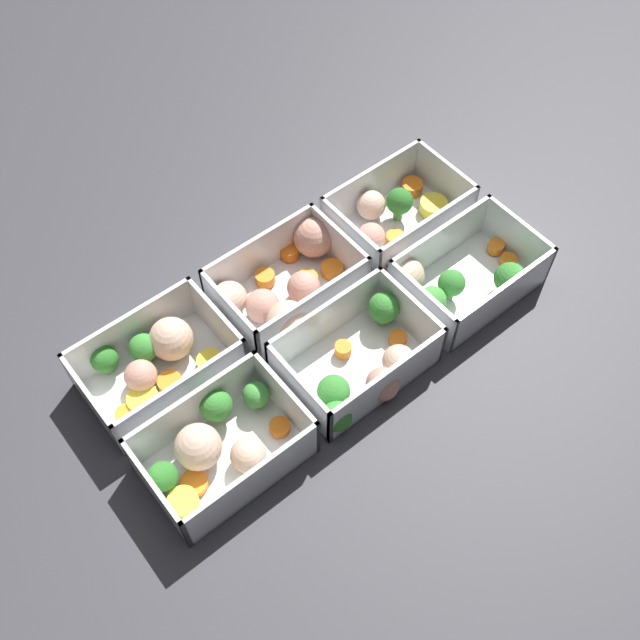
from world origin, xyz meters
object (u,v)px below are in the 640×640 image
object	(u,v)px
container_near_right	(457,278)
container_far_center	(286,285)
container_far_right	(394,214)
container_near_left	(217,446)
container_far_left	(159,362)
container_near_center	(363,362)

from	to	relation	value
container_near_right	container_far_center	bearing A→B (deg)	143.82
container_near_right	container_far_right	xyz separation A→B (m)	(0.01, 0.13, -0.00)
container_near_left	container_near_right	size ratio (longest dim) A/B	0.98
container_near_left	container_far_left	xyz separation A→B (m)	(0.01, 0.13, -0.00)
container_near_right	container_far_center	distance (m)	0.21
container_far_left	container_far_center	size ratio (longest dim) A/B	0.84
container_near_center	container_far_left	world-z (taller)	same
container_far_right	container_near_right	bearing A→B (deg)	-95.20
container_far_left	container_far_center	distance (m)	0.18
container_far_right	container_far_center	bearing A→B (deg)	-178.50
container_far_left	container_far_right	size ratio (longest dim) A/B	1.00
container_far_center	container_far_right	size ratio (longest dim) A/B	1.19
container_far_left	container_far_right	bearing A→B (deg)	-0.25
container_far_center	container_near_right	bearing A→B (deg)	-36.18
container_near_right	container_far_left	size ratio (longest dim) A/B	1.04
container_near_center	container_far_right	bearing A→B (deg)	39.08
container_far_left	container_far_right	distance (m)	0.36
container_near_left	container_far_left	size ratio (longest dim) A/B	1.02
container_near_left	container_far_left	world-z (taller)	same
container_near_left	container_near_right	distance (m)	0.35
container_far_center	container_far_right	distance (m)	0.18
container_near_left	container_far_center	bearing A→B (deg)	33.36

